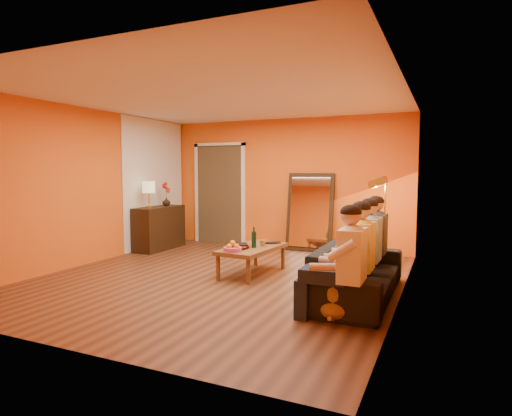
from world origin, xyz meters
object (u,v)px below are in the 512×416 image
at_px(dog, 338,285).
at_px(person_far_left, 352,265).
at_px(person_mid_left, 362,255).
at_px(vase, 166,202).
at_px(mirror_frame, 310,212).
at_px(sideboard, 159,228).
at_px(floor_lamp, 385,224).
at_px(table_lamp, 149,195).
at_px(laptop, 272,243).
at_px(tumbler, 263,243).
at_px(wine_bottle, 254,237).
at_px(sofa, 357,271).
at_px(person_far_right, 377,241).
at_px(person_mid_right, 370,247).
at_px(coffee_table, 252,260).

bearing_deg(dog, person_far_left, -35.64).
height_order(person_mid_left, vase, person_mid_left).
height_order(mirror_frame, sideboard, mirror_frame).
xyz_separation_m(mirror_frame, floor_lamp, (1.55, -1.03, -0.04)).
relative_size(table_lamp, dog, 0.72).
xyz_separation_m(dog, laptop, (-1.45, 1.71, 0.08)).
xyz_separation_m(table_lamp, tumbler, (2.69, -0.73, -0.64)).
distance_m(floor_lamp, laptop, 1.82).
distance_m(mirror_frame, sideboard, 3.01).
xyz_separation_m(person_mid_left, wine_bottle, (-1.75, 0.89, -0.03)).
relative_size(floor_lamp, person_mid_left, 1.18).
xyz_separation_m(sofa, person_mid_left, (0.13, -0.45, 0.29)).
bearing_deg(person_far_right, table_lamp, 171.02).
distance_m(sofa, person_mid_right, 0.34).
height_order(person_mid_left, person_mid_right, same).
height_order(tumbler, laptop, tumbler).
relative_size(dog, person_mid_left, 0.58).
bearing_deg(person_far_right, person_mid_left, -90.00).
distance_m(sofa, dog, 0.87).
distance_m(tumbler, laptop, 0.24).
height_order(mirror_frame, sofa, mirror_frame).
height_order(sideboard, sofa, sideboard).
height_order(sideboard, person_far_right, person_far_right).
xyz_separation_m(floor_lamp, laptop, (-1.59, -0.84, -0.29)).
xyz_separation_m(sofa, dog, (-0.04, -0.86, 0.04)).
bearing_deg(vase, sofa, -24.03).
distance_m(sideboard, dog, 4.89).
bearing_deg(person_far_left, laptop, 131.28).
bearing_deg(person_mid_right, coffee_table, 167.65).
bearing_deg(tumbler, sideboard, 159.13).
relative_size(mirror_frame, sofa, 0.70).
relative_size(person_far_right, tumbler, 11.74).
bearing_deg(vase, sideboard, -90.00).
height_order(wine_bottle, vase, vase).
xyz_separation_m(person_mid_right, vase, (-4.37, 1.79, 0.32)).
distance_m(person_far_left, person_mid_right, 1.10).
bearing_deg(vase, table_lamp, -90.00).
bearing_deg(mirror_frame, floor_lamp, -33.69).
bearing_deg(vase, wine_bottle, -28.89).
distance_m(mirror_frame, wine_bottle, 2.29).
xyz_separation_m(sideboard, laptop, (2.75, -0.80, 0.01)).
height_order(table_lamp, person_mid_right, table_lamp).
height_order(sideboard, person_mid_left, person_mid_left).
distance_m(dog, tumbler, 2.11).
relative_size(sideboard, person_mid_left, 0.97).
distance_m(table_lamp, sofa, 4.52).
bearing_deg(coffee_table, sideboard, 161.02).
relative_size(floor_lamp, person_mid_right, 1.18).
relative_size(sofa, laptop, 7.22).
xyz_separation_m(mirror_frame, person_mid_right, (1.58, -2.62, -0.15)).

